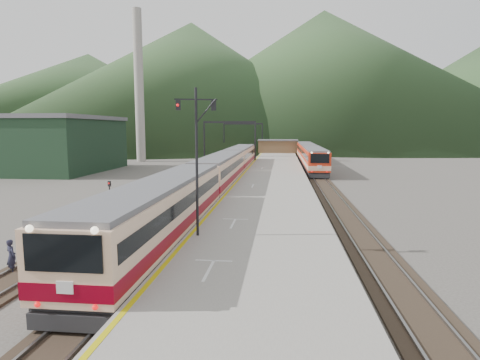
# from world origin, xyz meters

# --- Properties ---
(ground) EXTENTS (400.00, 400.00, 0.00)m
(ground) POSITION_xyz_m (0.00, 0.00, 0.00)
(ground) COLOR #47423D
(ground) RESTS_ON ground
(track_main) EXTENTS (2.60, 200.00, 0.23)m
(track_main) POSITION_xyz_m (0.00, 40.00, 0.07)
(track_main) COLOR black
(track_main) RESTS_ON ground
(track_far) EXTENTS (2.60, 200.00, 0.23)m
(track_far) POSITION_xyz_m (-5.00, 40.00, 0.07)
(track_far) COLOR black
(track_far) RESTS_ON ground
(track_second) EXTENTS (2.60, 200.00, 0.23)m
(track_second) POSITION_xyz_m (11.50, 40.00, 0.07)
(track_second) COLOR black
(track_second) RESTS_ON ground
(platform) EXTENTS (8.00, 100.00, 1.00)m
(platform) POSITION_xyz_m (5.60, 38.00, 0.50)
(platform) COLOR gray
(platform) RESTS_ON ground
(gantry_near) EXTENTS (9.55, 0.25, 8.00)m
(gantry_near) POSITION_xyz_m (-2.85, 55.00, 5.59)
(gantry_near) COLOR black
(gantry_near) RESTS_ON ground
(gantry_far) EXTENTS (9.55, 0.25, 8.00)m
(gantry_far) POSITION_xyz_m (-2.85, 80.00, 5.59)
(gantry_far) COLOR black
(gantry_far) RESTS_ON ground
(warehouse) EXTENTS (14.50, 20.50, 8.60)m
(warehouse) POSITION_xyz_m (-28.00, 42.00, 4.32)
(warehouse) COLOR black
(warehouse) RESTS_ON ground
(smokestack) EXTENTS (1.80, 1.80, 30.00)m
(smokestack) POSITION_xyz_m (-22.00, 62.00, 15.00)
(smokestack) COLOR #9E998E
(smokestack) RESTS_ON ground
(station_shed) EXTENTS (9.40, 4.40, 3.10)m
(station_shed) POSITION_xyz_m (5.60, 78.00, 2.57)
(station_shed) COLOR brown
(station_shed) RESTS_ON platform
(hill_a) EXTENTS (180.00, 180.00, 60.00)m
(hill_a) POSITION_xyz_m (-40.00, 190.00, 30.00)
(hill_a) COLOR #2F4E2A
(hill_a) RESTS_ON ground
(hill_b) EXTENTS (220.00, 220.00, 75.00)m
(hill_b) POSITION_xyz_m (30.00, 230.00, 37.50)
(hill_b) COLOR #2F4E2A
(hill_b) RESTS_ON ground
(hill_c) EXTENTS (160.00, 160.00, 50.00)m
(hill_c) POSITION_xyz_m (110.00, 210.00, 25.00)
(hill_c) COLOR #2F4E2A
(hill_c) RESTS_ON ground
(hill_d) EXTENTS (200.00, 200.00, 55.00)m
(hill_d) POSITION_xyz_m (-120.00, 240.00, 27.50)
(hill_d) COLOR #2F4E2A
(hill_d) RESTS_ON ground
(main_train) EXTENTS (3.10, 63.53, 3.78)m
(main_train) POSITION_xyz_m (0.00, 25.86, 2.12)
(main_train) COLOR #E8B791
(main_train) RESTS_ON track_main
(second_train) EXTENTS (2.91, 39.68, 3.56)m
(second_train) POSITION_xyz_m (11.50, 54.86, 2.01)
(second_train) COLOR red
(second_train) RESTS_ON track_second
(signal_mast) EXTENTS (2.13, 0.74, 7.71)m
(signal_mast) POSITION_xyz_m (2.25, 3.20, 5.67)
(signal_mast) COLOR black
(signal_mast) RESTS_ON platform
(short_signal_a) EXTENTS (0.25, 0.20, 2.27)m
(short_signal_a) POSITION_xyz_m (-3.34, 3.93, 1.46)
(short_signal_a) COLOR black
(short_signal_a) RESTS_ON ground
(short_signal_b) EXTENTS (0.26, 0.22, 2.27)m
(short_signal_b) POSITION_xyz_m (-2.93, 25.45, 1.46)
(short_signal_b) COLOR black
(short_signal_b) RESTS_ON ground
(short_signal_c) EXTENTS (0.25, 0.21, 2.27)m
(short_signal_c) POSITION_xyz_m (-7.72, 14.69, 1.46)
(short_signal_c) COLOR black
(short_signal_c) RESTS_ON ground
(worker) EXTENTS (0.70, 0.63, 1.61)m
(worker) POSITION_xyz_m (-5.65, -0.62, 0.81)
(worker) COLOR #202134
(worker) RESTS_ON ground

